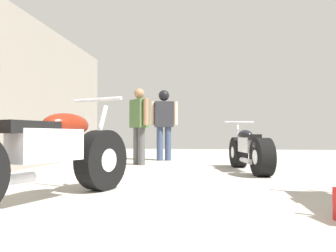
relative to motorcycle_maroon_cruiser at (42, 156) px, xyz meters
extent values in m
plane|color=#A8A399|center=(1.00, 1.95, -0.44)|extent=(18.03, 18.03, 0.00)
cube|color=gray|center=(-1.86, 1.95, 1.00)|extent=(0.08, 8.26, 2.86)
cylinder|color=black|center=(0.27, 0.77, -0.10)|extent=(0.42, 0.71, 0.68)
cylinder|color=silver|center=(0.27, 0.77, -0.10)|extent=(0.29, 0.32, 0.26)
cube|color=silver|center=(0.02, 0.04, 0.09)|extent=(0.47, 0.72, 0.30)
ellipsoid|color=maroon|center=(0.10, 0.26, 0.28)|extent=(0.44, 0.61, 0.23)
cube|color=black|center=(-0.05, -0.14, 0.25)|extent=(0.39, 0.56, 0.11)
cylinder|color=silver|center=(0.26, 0.73, 0.22)|extent=(0.14, 0.27, 0.61)
cylinder|color=silver|center=(0.25, 0.69, 0.58)|extent=(0.63, 0.26, 0.04)
cylinder|color=silver|center=(-0.23, -0.21, -0.20)|extent=(0.28, 0.58, 0.10)
cylinder|color=black|center=(2.03, 3.48, -0.15)|extent=(0.32, 0.61, 0.58)
cylinder|color=silver|center=(2.03, 3.48, -0.15)|extent=(0.26, 0.26, 0.22)
cylinder|color=black|center=(2.27, 2.18, -0.15)|extent=(0.32, 0.61, 0.58)
cylinder|color=silver|center=(2.27, 2.18, -0.15)|extent=(0.26, 0.26, 0.22)
cube|color=silver|center=(2.15, 2.83, 0.02)|extent=(0.32, 0.61, 0.25)
ellipsoid|color=black|center=(2.11, 3.03, 0.18)|extent=(0.32, 0.51, 0.20)
cube|color=black|center=(2.18, 2.67, 0.15)|extent=(0.27, 0.46, 0.09)
ellipsoid|color=black|center=(2.26, 2.23, 0.03)|extent=(0.30, 0.43, 0.22)
cylinder|color=silver|center=(2.04, 3.44, 0.13)|extent=(0.09, 0.23, 0.53)
cylinder|color=silver|center=(2.04, 3.40, 0.43)|extent=(0.56, 0.13, 0.03)
cylinder|color=silver|center=(2.07, 2.54, -0.23)|extent=(0.17, 0.50, 0.08)
cylinder|color=#4C4C4C|center=(-0.06, 3.78, -0.05)|extent=(0.21, 0.21, 0.78)
cylinder|color=#4C4C4C|center=(0.08, 3.64, -0.05)|extent=(0.21, 0.21, 0.78)
cube|color=#476638|center=(0.01, 3.71, 0.64)|extent=(0.47, 0.47, 0.59)
cylinder|color=#9E7051|center=(-0.18, 3.90, 0.66)|extent=(0.15, 0.15, 0.54)
cylinder|color=#9E7051|center=(0.20, 3.52, 0.66)|extent=(0.15, 0.15, 0.54)
sphere|color=#9E7051|center=(0.01, 3.71, 1.06)|extent=(0.21, 0.21, 0.21)
cylinder|color=#384766|center=(0.47, 4.86, -0.03)|extent=(0.19, 0.19, 0.82)
cylinder|color=#384766|center=(0.27, 4.81, -0.03)|extent=(0.19, 0.19, 0.82)
cube|color=#2D2D33|center=(0.37, 4.84, 0.70)|extent=(0.50, 0.34, 0.63)
cylinder|color=beige|center=(0.64, 4.90, 0.72)|extent=(0.13, 0.13, 0.57)
cylinder|color=beige|center=(0.09, 4.77, 0.72)|extent=(0.13, 0.13, 0.57)
sphere|color=black|center=(0.37, 4.84, 1.14)|extent=(0.23, 0.23, 0.23)
sphere|color=black|center=(0.37, 4.84, 1.16)|extent=(0.27, 0.27, 0.27)
camera|label=1|loc=(1.50, -2.56, 0.18)|focal=32.60mm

